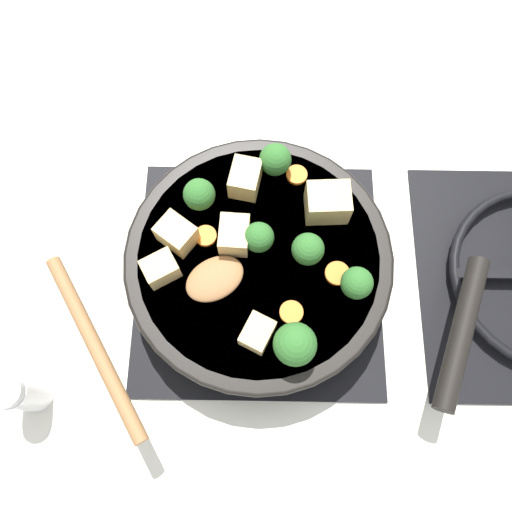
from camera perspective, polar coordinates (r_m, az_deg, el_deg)
The scene contains 21 objects.
ground_plane at distance 0.64m, azimuth -0.00°, elevation -2.29°, with size 2.40×2.40×0.00m, color silver.
front_burner_grate at distance 0.63m, azimuth -0.00°, elevation -1.98°, with size 0.31×0.31×0.03m.
skillet_pan at distance 0.59m, azimuth 0.25°, elevation -0.81°, with size 0.32×0.42×0.05m.
wooden_spoon at distance 0.55m, azimuth -12.35°, elevation -6.63°, with size 0.21×0.23×0.02m.
tofu_cube_center_large at distance 0.59m, azimuth -1.52°, elevation 8.84°, with size 0.04×0.03×0.03m, color #DBB770.
tofu_cube_near_handle at distance 0.58m, azimuth 7.89°, elevation 6.06°, with size 0.05×0.04×0.04m, color #DBB770.
tofu_cube_east_chunk at distance 0.53m, azimuth 0.11°, elevation -8.82°, with size 0.04×0.03×0.03m, color #DBB770.
tofu_cube_west_chunk at distance 0.57m, azimuth -9.33°, elevation 2.51°, with size 0.04×0.03×0.03m, color #DBB770.
tofu_cube_back_piece at distance 0.56m, azimuth -11.13°, elevation -1.43°, with size 0.04×0.03×0.03m, color #DBB770.
tofu_cube_front_piece at distance 0.56m, azimuth -2.79°, elevation 2.39°, with size 0.04×0.03×0.03m, color #DBB770.
broccoli_floret_near_spoon at distance 0.52m, azimuth 4.16°, elevation -10.03°, with size 0.05×0.05×0.05m.
broccoli_floret_center_top at distance 0.55m, azimuth 5.64°, elevation 1.12°, with size 0.04×0.04×0.04m.
broccoli_floret_east_rim at distance 0.59m, azimuth 1.94°, elevation 10.93°, with size 0.04×0.04×0.05m.
broccoli_floret_west_rim at distance 0.54m, azimuth 11.14°, elevation -3.06°, with size 0.04×0.04×0.04m.
broccoli_floret_north_edge at distance 0.57m, azimuth -6.78°, elevation 6.97°, with size 0.04×0.04×0.04m.
broccoli_floret_south_cluster at distance 0.55m, azimuth 0.09°, elevation 2.13°, with size 0.03×0.03×0.04m.
carrot_slice_orange_thin at distance 0.55m, azimuth 3.76°, elevation -6.44°, with size 0.03×0.03×0.01m, color orange.
carrot_slice_near_center at distance 0.61m, azimuth 4.41°, elevation 9.23°, with size 0.03×0.03×0.01m, color orange.
carrot_slice_edge_slice at distance 0.57m, azimuth 8.98°, elevation -1.98°, with size 0.03×0.03×0.01m, color orange.
carrot_slice_under_broccoli at distance 0.58m, azimuth -6.05°, elevation 2.30°, with size 0.03×0.03×0.01m, color orange.
salt_shaker at distance 0.63m, azimuth -25.33°, elevation -14.06°, with size 0.04×0.04×0.09m.
Camera 1 is at (0.19, 0.00, 0.62)m, focal length 35.00 mm.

